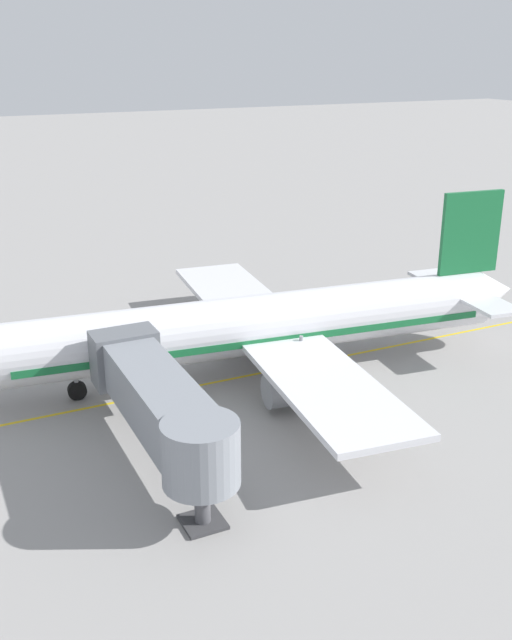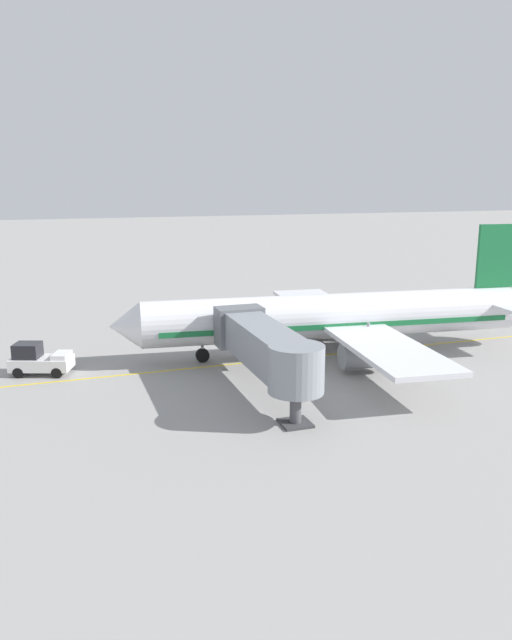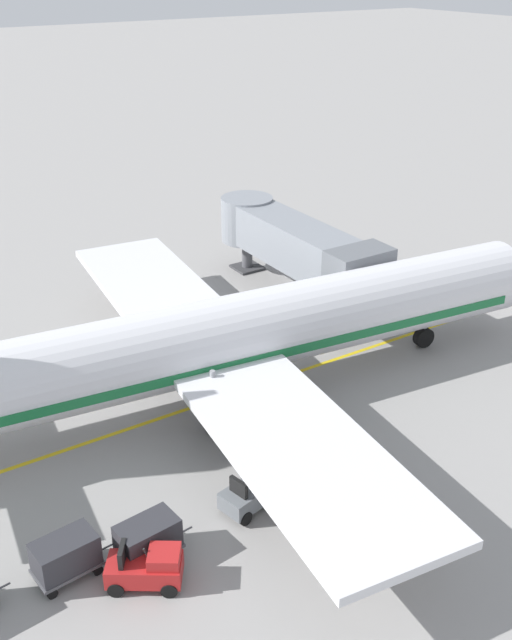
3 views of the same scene
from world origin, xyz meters
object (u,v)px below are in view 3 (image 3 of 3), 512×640
ground_crew_wing_walker (343,500)px  parked_airliner (227,338)px  jet_bridge (295,244)px  baggage_cart_second_in_train (66,555)px  baggage_tug_lead (254,490)px  baggage_tug_trailing (147,568)px  baggage_cart_front (148,538)px  ground_crew_loader (321,423)px

ground_crew_wing_walker → parked_airliner: bearing=175.4°
jet_bridge → baggage_cart_second_in_train: bearing=-53.4°
baggage_tug_lead → baggage_tug_trailing: bearing=-74.4°
baggage_tug_trailing → baggage_cart_front: 1.18m
baggage_cart_second_in_train → parked_airliner: bearing=123.3°
parked_airliner → baggage_tug_lead: bearing=-23.5°
baggage_tug_lead → parked_airliner: bearing=156.5°
baggage_cart_front → ground_crew_loader: bearing=104.3°
baggage_cart_front → baggage_cart_second_in_train: same height
ground_crew_loader → baggage_cart_second_in_train: bearing=-82.3°
jet_bridge → baggage_tug_trailing: jet_bridge is taller
parked_airliner → baggage_cart_second_in_train: size_ratio=12.63×
baggage_cart_second_in_train → baggage_tug_lead: bearing=87.3°
ground_crew_loader → baggage_tug_lead: bearing=-67.2°
baggage_tug_trailing → ground_crew_loader: bearing=109.1°
jet_bridge → baggage_tug_lead: size_ratio=5.16×
jet_bridge → ground_crew_wing_walker: 20.20m
jet_bridge → ground_crew_loader: bearing=-30.8°
jet_bridge → ground_crew_loader: (12.91, -7.70, -2.50)m
parked_airliner → ground_crew_loader: bearing=16.6°
ground_crew_loader → jet_bridge: bearing=149.2°
baggage_tug_trailing → baggage_tug_lead: bearing=105.6°
baggage_tug_lead → baggage_tug_trailing: 5.29m
baggage_tug_lead → baggage_cart_second_in_train: baggage_tug_lead is taller
ground_crew_wing_walker → ground_crew_loader: 5.02m
jet_bridge → ground_crew_loader: 15.24m
parked_airliner → baggage_cart_front: 10.99m
parked_airliner → baggage_tug_lead: (7.14, -3.11, -2.47)m
baggage_cart_front → ground_crew_loader: 9.52m
jet_bridge → baggage_cart_front: bearing=-47.9°
jet_bridge → baggage_cart_second_in_train: (14.53, -19.59, -2.51)m
baggage_tug_lead → ground_crew_wing_walker: size_ratio=1.60×
baggage_cart_front → ground_crew_wing_walker: ground_crew_wing_walker is taller
baggage_tug_trailing → ground_crew_loader: (-3.38, 9.75, 0.24)m
ground_crew_wing_walker → jet_bridge: bearing=150.0°
jet_bridge → baggage_cart_second_in_train: size_ratio=4.71×
baggage_tug_lead → baggage_cart_second_in_train: bearing=-92.7°
baggage_cart_second_in_train → jet_bridge: bearing=126.6°
baggage_tug_trailing → ground_crew_loader: ground_crew_loader is taller
jet_bridge → ground_crew_wing_walker: bearing=-30.0°
baggage_tug_trailing → baggage_cart_front: size_ratio=0.93×
parked_airliner → ground_crew_loader: (5.18, 1.55, -2.23)m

